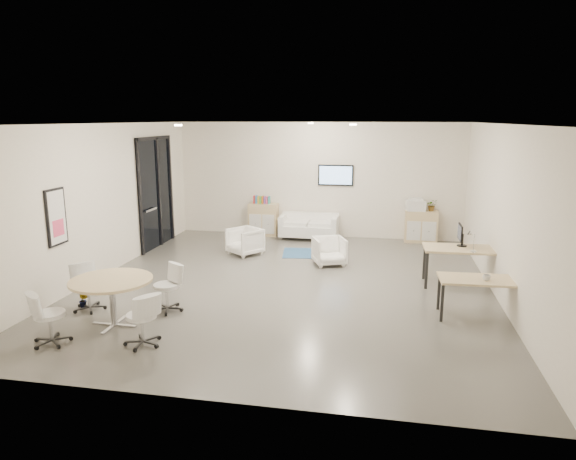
# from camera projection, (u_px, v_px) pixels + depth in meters

# --- Properties ---
(room_shell) EXTENTS (9.60, 10.60, 4.80)m
(room_shell) POSITION_uv_depth(u_px,v_px,m) (288.00, 207.00, 10.08)
(room_shell) COLOR #5D5B55
(room_shell) RESTS_ON ground
(glass_door) EXTENTS (0.09, 1.90, 2.85)m
(glass_door) POSITION_uv_depth(u_px,v_px,m) (156.00, 189.00, 13.24)
(glass_door) COLOR black
(glass_door) RESTS_ON room_shell
(artwork) EXTENTS (0.05, 0.54, 1.04)m
(artwork) POSITION_uv_depth(u_px,v_px,m) (56.00, 217.00, 9.29)
(artwork) COLOR black
(artwork) RESTS_ON room_shell
(wall_tv) EXTENTS (0.98, 0.06, 0.58)m
(wall_tv) POSITION_uv_depth(u_px,v_px,m) (336.00, 175.00, 14.24)
(wall_tv) COLOR black
(wall_tv) RESTS_ON room_shell
(ceiling_spots) EXTENTS (3.14, 4.14, 0.03)m
(ceiling_spots) POSITION_uv_depth(u_px,v_px,m) (286.00, 124.00, 10.58)
(ceiling_spots) COLOR #FFEAC6
(ceiling_spots) RESTS_ON room_shell
(sideboard_left) EXTENTS (0.82, 0.42, 0.92)m
(sideboard_left) POSITION_uv_depth(u_px,v_px,m) (263.00, 220.00, 14.70)
(sideboard_left) COLOR #D4B580
(sideboard_left) RESTS_ON room_shell
(sideboard_right) EXTENTS (0.86, 0.42, 0.86)m
(sideboard_right) POSITION_uv_depth(u_px,v_px,m) (421.00, 226.00, 13.90)
(sideboard_right) COLOR #D4B580
(sideboard_right) RESTS_ON room_shell
(books) EXTENTS (0.47, 0.14, 0.22)m
(books) POSITION_uv_depth(u_px,v_px,m) (262.00, 200.00, 14.59)
(books) COLOR red
(books) RESTS_ON sideboard_left
(printer) EXTENTS (0.53, 0.46, 0.34)m
(printer) POSITION_uv_depth(u_px,v_px,m) (416.00, 205.00, 13.81)
(printer) COLOR white
(printer) RESTS_ON sideboard_right
(loveseat) EXTENTS (1.60, 0.81, 0.60)m
(loveseat) POSITION_uv_depth(u_px,v_px,m) (309.00, 227.00, 14.32)
(loveseat) COLOR white
(loveseat) RESTS_ON room_shell
(blue_rug) EXTENTS (1.61, 1.19, 0.01)m
(blue_rug) POSITION_uv_depth(u_px,v_px,m) (313.00, 253.00, 12.80)
(blue_rug) COLOR #2F598F
(blue_rug) RESTS_ON room_shell
(armchair_left) EXTENTS (0.97, 0.96, 0.73)m
(armchair_left) POSITION_uv_depth(u_px,v_px,m) (245.00, 240.00, 12.63)
(armchair_left) COLOR white
(armchair_left) RESTS_ON room_shell
(armchair_right) EXTENTS (0.87, 0.85, 0.70)m
(armchair_right) POSITION_uv_depth(u_px,v_px,m) (329.00, 250.00, 11.75)
(armchair_right) COLOR white
(armchair_right) RESTS_ON room_shell
(desk_rear) EXTENTS (1.53, 0.80, 0.78)m
(desk_rear) POSITION_uv_depth(u_px,v_px,m) (463.00, 252.00, 10.19)
(desk_rear) COLOR #D4B580
(desk_rear) RESTS_ON room_shell
(desk_front) EXTENTS (1.35, 0.72, 0.69)m
(desk_front) POSITION_uv_depth(u_px,v_px,m) (480.00, 283.00, 8.55)
(desk_front) COLOR #D4B580
(desk_front) RESTS_ON room_shell
(monitor) EXTENTS (0.20, 0.50, 0.44)m
(monitor) POSITION_uv_depth(u_px,v_px,m) (461.00, 235.00, 10.27)
(monitor) COLOR black
(monitor) RESTS_ON desk_rear
(round_table) EXTENTS (1.30, 1.30, 0.79)m
(round_table) POSITION_uv_depth(u_px,v_px,m) (111.00, 284.00, 8.19)
(round_table) COLOR #D4B580
(round_table) RESTS_ON room_shell
(meeting_chairs) EXTENTS (2.39, 2.39, 0.82)m
(meeting_chairs) POSITION_uv_depth(u_px,v_px,m) (113.00, 302.00, 8.25)
(meeting_chairs) COLOR white
(meeting_chairs) RESTS_ON room_shell
(plant_cabinet) EXTENTS (0.31, 0.33, 0.24)m
(plant_cabinet) POSITION_uv_depth(u_px,v_px,m) (432.00, 206.00, 13.76)
(plant_cabinet) COLOR #3F7F3F
(plant_cabinet) RESTS_ON sideboard_right
(plant_floor) EXTENTS (0.19, 0.31, 0.13)m
(plant_floor) POSITION_uv_depth(u_px,v_px,m) (84.00, 305.00, 9.10)
(plant_floor) COLOR #3F7F3F
(plant_floor) RESTS_ON room_shell
(cup) EXTENTS (0.14, 0.12, 0.12)m
(cup) POSITION_uv_depth(u_px,v_px,m) (487.00, 277.00, 8.42)
(cup) COLOR white
(cup) RESTS_ON desk_front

